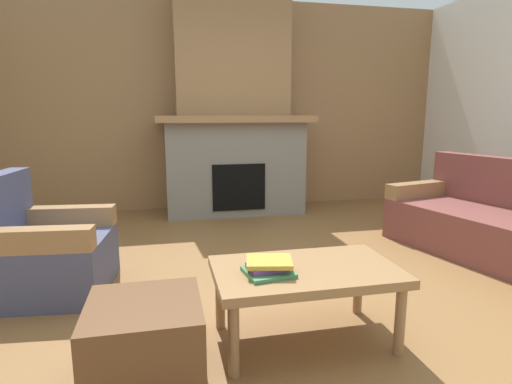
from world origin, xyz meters
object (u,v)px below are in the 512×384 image
Objects in this scene: coffee_table at (305,277)px; armchair at (44,252)px; ottoman at (145,343)px; couch at (497,225)px; fireplace at (233,121)px.

armchair is at bearing 147.41° from coffee_table.
ottoman is at bearing -167.22° from coffee_table.
coffee_table is (-2.12, -0.97, 0.09)m from couch.
fireplace is 3.30m from coffee_table.
armchair is 1.63× the size of ottoman.
fireplace is 2.91m from armchair.
armchair is (-1.72, -2.19, -0.87)m from fireplace.
couch is at bearing 21.31° from ottoman.
coffee_table is at bearing -32.59° from armchair.
coffee_table is at bearing -155.52° from couch.
couch reaches higher than ottoman.
couch is (1.99, -2.23, -0.88)m from fireplace.
armchair reaches higher than ottoman.
coffee_table is (1.58, -1.01, 0.08)m from armchair.
armchair is 0.85× the size of coffee_table.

